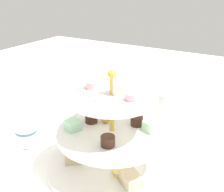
{
  "coord_description": "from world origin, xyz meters",
  "views": [
    {
      "loc": [
        0.28,
        -0.47,
        0.42
      ],
      "look_at": [
        0.0,
        0.0,
        0.18
      ],
      "focal_mm": 44.13,
      "sensor_mm": 36.0,
      "label": 1
    }
  ],
  "objects": [
    {
      "name": "tiered_serving_stand",
      "position": [
        0.0,
        0.0,
        0.07
      ],
      "size": [
        0.31,
        0.31,
        0.24
      ],
      "color": "white",
      "rests_on": "ground_plane"
    },
    {
      "name": "butter_knife_right",
      "position": [
        -0.23,
        0.17,
        0.0
      ],
      "size": [
        0.11,
        0.14,
        0.0
      ],
      "primitive_type": "cube",
      "rotation": [
        0.0,
        0.0,
        4.06
      ],
      "color": "silver",
      "rests_on": "ground_plane"
    },
    {
      "name": "teacup_with_saucer",
      "position": [
        -0.24,
        -0.04,
        0.02
      ],
      "size": [
        0.09,
        0.09,
        0.05
      ],
      "color": "white",
      "rests_on": "ground_plane"
    },
    {
      "name": "water_glass_tall_right",
      "position": [
        0.04,
        0.23,
        0.06
      ],
      "size": [
        0.07,
        0.07,
        0.12
      ],
      "primitive_type": "cylinder",
      "color": "silver",
      "rests_on": "ground_plane"
    },
    {
      "name": "ground_plane",
      "position": [
        0.0,
        0.0,
        0.0
      ],
      "size": [
        2.4,
        2.4,
        0.0
      ],
      "primitive_type": "plane",
      "color": "white"
    },
    {
      "name": "water_glass_short_left",
      "position": [
        -0.18,
        -0.15,
        0.04
      ],
      "size": [
        0.06,
        0.06,
        0.08
      ],
      "primitive_type": "cylinder",
      "color": "silver",
      "rests_on": "ground_plane"
    }
  ]
}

